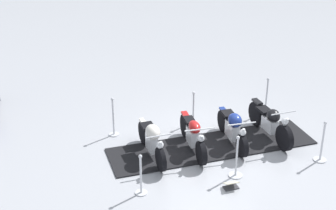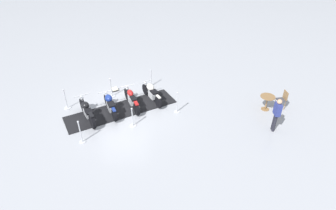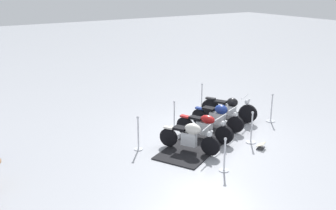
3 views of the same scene
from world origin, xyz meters
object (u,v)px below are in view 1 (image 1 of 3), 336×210
Objects in this scene: stanchion_right_mid at (236,164)px; stanchion_left_rear at (266,100)px; motorcycle_maroon at (193,135)px; motorcycle_navy at (233,128)px; motorcycle_black at (271,122)px; info_placard at (231,185)px; motorcycle_cream at (152,139)px; stanchion_left_mid at (193,113)px; stanchion_right_rear at (322,148)px; stanchion_left_front at (113,122)px; stanchion_right_front at (141,180)px.

stanchion_right_mid is 0.96× the size of stanchion_left_rear.
stanchion_right_mid reaches higher than motorcycle_maroon.
motorcycle_navy is at bearing 67.57° from stanchion_left_rear.
info_placard is at bearing -48.26° from motorcycle_black.
motorcycle_navy is 2.13m from info_placard.
motorcycle_cream is 1.84× the size of stanchion_left_mid.
stanchion_left_rear is at bearing -101.14° from stanchion_right_mid.
info_placard is at bearing 79.21° from stanchion_left_rear.
motorcycle_cream is 4.33m from stanchion_right_rear.
stanchion_left_rear reaches higher than motorcycle_navy.
stanchion_left_rear is at bearing -152.38° from stanchion_left_front.
stanchion_left_rear is (0.10, -1.65, -0.08)m from motorcycle_black.
stanchion_right_rear is 2.76× the size of info_placard.
motorcycle_cream is at bearing -85.91° from motorcycle_navy.
stanchion_left_rear reaches higher than motorcycle_maroon.
motorcycle_cream is 2.26m from motorcycle_navy.
stanchion_right_front is 1.01× the size of stanchion_left_mid.
motorcycle_maroon is at bearing 96.99° from stanchion_left_mid.
motorcycle_navy is 4.82× the size of info_placard.
motorcycle_maroon is 2.01× the size of stanchion_left_mid.
info_placard is at bearing 112.22° from stanchion_left_mid.
stanchion_right_front is at bearing 78.86° from stanchion_left_mid.
motorcycle_maroon is 1.78× the size of stanchion_left_front.
stanchion_right_rear is (-2.11, -1.10, 0.01)m from stanchion_right_mid.
stanchion_left_front is (4.32, 0.56, -0.08)m from motorcycle_black.
stanchion_left_rear is 1.00× the size of stanchion_left_front.
stanchion_left_front is (2.31, -0.50, -0.07)m from motorcycle_maroon.
motorcycle_maroon is (-0.99, -0.54, -0.06)m from motorcycle_cream.
stanchion_left_front is at bearing -111.75° from motorcycle_black.
motorcycle_navy is at bearing -179.70° from stanchion_left_front.
stanchion_right_mid reaches higher than motorcycle_cream.
stanchion_left_front reaches higher than stanchion_right_front.
stanchion_right_mid is 3.80m from stanchion_left_rear.
motorcycle_black is 2.81m from info_placard.
motorcycle_maroon is 5.04× the size of info_placard.
motorcycle_navy is 1.63m from stanchion_left_mid.
stanchion_left_rear is 2.83× the size of info_placard.
stanchion_right_front is at bearing -46.86° from motorcycle_maroon.
stanchion_right_mid is (-2.17, 0.49, -0.21)m from motorcycle_cream.
stanchion_right_rear is (-1.28, 0.98, -0.15)m from motorcycle_black.
stanchion_left_rear is at bearing -62.38° from stanchion_right_rear.
stanchion_right_mid reaches higher than motorcycle_navy.
stanchion_right_front is 5.61m from stanchion_left_rear.
motorcycle_maroon is 2.33m from stanchion_right_front.
motorcycle_cream is at bearing -87.74° from stanchion_right_front.
motorcycle_black reaches higher than motorcycle_navy.
info_placard is at bearing 81.67° from stanchion_right_mid.
stanchion_left_rear reaches higher than stanchion_right_front.
motorcycle_navy is 3.28m from stanchion_right_front.
stanchion_left_rear is at bearing 154.28° from motorcycle_black.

